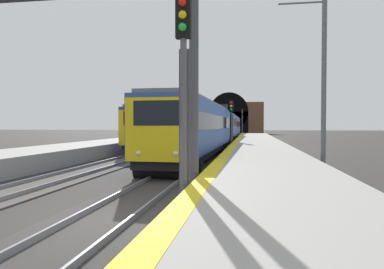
# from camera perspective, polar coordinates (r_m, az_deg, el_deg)

# --- Properties ---
(ground_plane) EXTENTS (320.00, 320.00, 0.00)m
(ground_plane) POSITION_cam_1_polar(r_m,az_deg,el_deg) (9.37, -13.94, -13.55)
(ground_plane) COLOR #302D2B
(platform_right) EXTENTS (112.00, 4.29, 0.97)m
(platform_right) POSITION_cam_1_polar(r_m,az_deg,el_deg) (8.57, 13.91, -11.63)
(platform_right) COLOR #9E9B93
(platform_right) RESTS_ON ground_plane
(platform_right_edge_strip) EXTENTS (112.00, 0.50, 0.01)m
(platform_right_edge_strip) POSITION_cam_1_polar(r_m,az_deg,el_deg) (8.52, 1.00, -8.29)
(platform_right_edge_strip) COLOR yellow
(platform_right_edge_strip) RESTS_ON platform_right
(track_main_line) EXTENTS (160.00, 3.00, 0.21)m
(track_main_line) POSITION_cam_1_polar(r_m,az_deg,el_deg) (9.36, -13.94, -13.31)
(track_main_line) COLOR #383533
(track_main_line) RESTS_ON ground_plane
(train_main_approaching) EXTENTS (57.12, 3.32, 4.89)m
(train_main_approaching) POSITION_cam_1_polar(r_m,az_deg,el_deg) (43.00, 4.47, 1.31)
(train_main_approaching) COLOR #264C99
(train_main_approaching) RESTS_ON ground_plane
(train_adjacent_platform) EXTENTS (62.34, 2.93, 4.90)m
(train_adjacent_platform) POSITION_cam_1_polar(r_m,az_deg,el_deg) (57.00, 0.81, 1.40)
(train_adjacent_platform) COLOR navy
(train_adjacent_platform) RESTS_ON ground_plane
(railway_signal_near) EXTENTS (0.39, 0.38, 5.63)m
(railway_signal_near) POSITION_cam_1_polar(r_m,az_deg,el_deg) (8.98, -1.35, 7.62)
(railway_signal_near) COLOR #4C4C54
(railway_signal_near) RESTS_ON ground_plane
(railway_signal_mid) EXTENTS (0.39, 0.38, 4.60)m
(railway_signal_mid) POSITION_cam_1_polar(r_m,az_deg,el_deg) (31.87, 6.29, 2.21)
(railway_signal_mid) COLOR #38383D
(railway_signal_mid) RESTS_ON ground_plane
(railway_signal_far) EXTENTS (0.39, 0.38, 5.86)m
(railway_signal_far) POSITION_cam_1_polar(r_m,az_deg,el_deg) (77.66, 8.03, 2.31)
(railway_signal_far) COLOR #38383D
(railway_signal_far) RESTS_ON ground_plane
(overhead_signal_gantry) EXTENTS (0.70, 8.89, 7.34)m
(overhead_signal_gantry) POSITION_cam_1_polar(r_m,az_deg,el_deg) (12.48, -20.45, 15.90)
(overhead_signal_gantry) COLOR #3F3F47
(overhead_signal_gantry) RESTS_ON ground_plane
(tunnel_portal) EXTENTS (2.11, 19.59, 11.75)m
(tunnel_portal) POSITION_cam_1_polar(r_m,az_deg,el_deg) (103.33, 5.93, 2.68)
(tunnel_portal) COLOR brown
(tunnel_portal) RESTS_ON ground_plane
(catenary_mast_near) EXTENTS (0.22, 2.11, 8.48)m
(catenary_mast_near) POSITION_cam_1_polar(r_m,az_deg,el_deg) (17.04, 20.21, 7.90)
(catenary_mast_near) COLOR #595B60
(catenary_mast_near) RESTS_ON ground_plane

